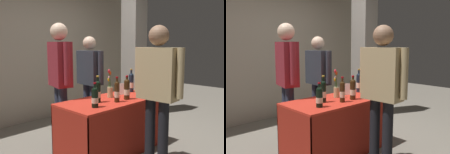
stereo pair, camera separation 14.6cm
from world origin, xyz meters
TOP-DOWN VIEW (x-y plane):
  - ground_plane at (0.00, 0.00)m, footprint 12.00×12.00m
  - back_partition at (0.00, 2.05)m, footprint 5.96×0.12m
  - concrete_pillar at (1.62, 0.95)m, footprint 0.37×0.37m
  - tasting_table at (0.00, 0.00)m, footprint 1.44×0.70m
  - featured_wine_bottle at (-0.25, 0.00)m, footprint 0.07×0.07m
  - display_bottle_0 at (-0.07, -0.16)m, footprint 0.07×0.07m
  - display_bottle_1 at (0.57, 0.14)m, footprint 0.08×0.08m
  - display_bottle_2 at (-0.44, -0.16)m, footprint 0.08×0.08m
  - display_bottle_3 at (0.13, -0.14)m, footprint 0.08×0.08m
  - wine_glass_near_vendor at (0.60, -0.10)m, footprint 0.07×0.07m
  - wine_glass_mid at (0.41, 0.21)m, footprint 0.07×0.07m
  - wine_glass_near_taster at (0.59, -0.25)m, footprint 0.07×0.07m
  - flower_vase at (0.06, 0.09)m, footprint 0.10×0.08m
  - brochure_stand at (0.29, 0.13)m, footprint 0.15×0.10m
  - vendor_presenter at (-0.38, 0.64)m, footprint 0.30×0.58m
  - vendor_assistant at (0.34, 0.85)m, footprint 0.24×0.63m
  - taster_foreground_right at (0.02, -0.70)m, footprint 0.23×0.62m

SIDE VIEW (x-z plane):
  - ground_plane at x=0.00m, z-range 0.00..0.00m
  - tasting_table at x=0.00m, z-range 0.14..0.86m
  - brochure_stand at x=0.29m, z-range 0.72..0.89m
  - wine_glass_near_vendor at x=0.60m, z-range 0.75..0.87m
  - wine_glass_mid at x=0.41m, z-range 0.75..0.89m
  - wine_glass_near_taster at x=0.59m, z-range 0.75..0.90m
  - flower_vase at x=0.06m, z-range 0.64..1.04m
  - display_bottle_2 at x=-0.44m, z-range 0.70..0.99m
  - display_bottle_0 at x=-0.07m, z-range 0.70..1.02m
  - display_bottle_3 at x=0.13m, z-range 0.70..1.02m
  - featured_wine_bottle at x=-0.25m, z-range 0.69..1.04m
  - display_bottle_1 at x=0.57m, z-range 0.69..1.05m
  - vendor_assistant at x=0.34m, z-range 0.16..1.74m
  - taster_foreground_right at x=0.02m, z-range 0.17..1.83m
  - vendor_presenter at x=-0.38m, z-range 0.18..1.92m
  - back_partition at x=0.00m, z-range 0.00..2.78m
  - concrete_pillar at x=1.62m, z-range 0.00..3.38m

